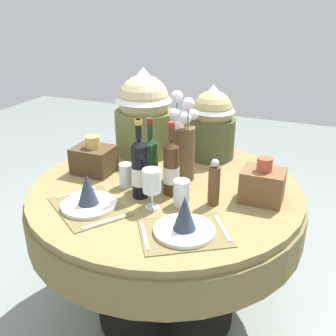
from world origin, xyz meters
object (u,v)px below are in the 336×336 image
object	(u,v)px
place_setting_left	(88,198)
gift_tub_back_left	(144,109)
place_setting_right	(184,222)
woven_basket_side_left	(94,159)
wine_bottle_centre	(171,167)
wine_glass_right	(152,181)
gift_tub_back_centre	(212,120)
tumbler_near_left	(126,175)
tumbler_mid	(182,193)
pepper_mill	(214,184)
wine_bottle_left	(140,168)
flower_vase	(183,145)
dining_table	(166,211)
woven_basket_side_right	(263,184)
wine_bottle_right	(150,162)

from	to	relation	value
place_setting_left	gift_tub_back_left	bearing A→B (deg)	94.61
place_setting_right	woven_basket_side_left	bearing A→B (deg)	149.66
wine_bottle_centre	wine_glass_right	bearing A→B (deg)	-99.99
gift_tub_back_centre	woven_basket_side_left	world-z (taller)	gift_tub_back_centre
tumbler_near_left	tumbler_mid	world-z (taller)	same
wine_bottle_centre	pepper_mill	world-z (taller)	wine_bottle_centre
wine_bottle_left	pepper_mill	xyz separation A→B (m)	(0.33, 0.06, -0.04)
flower_vase	woven_basket_side_left	size ratio (longest dim) A/B	2.25
place_setting_left	flower_vase	distance (m)	0.52
wine_bottle_centre	gift_tub_back_left	xyz separation A→B (m)	(-0.34, 0.43, 0.13)
flower_vase	tumbler_mid	xyz separation A→B (m)	(0.09, -0.25, -0.12)
wine_bottle_centre	gift_tub_back_centre	world-z (taller)	gift_tub_back_centre
flower_vase	gift_tub_back_left	xyz separation A→B (m)	(-0.33, 0.27, 0.08)
dining_table	place_setting_left	world-z (taller)	place_setting_left
flower_vase	pepper_mill	bearing A→B (deg)	-41.61
place_setting_left	wine_bottle_left	world-z (taller)	wine_bottle_left
place_setting_right	flower_vase	size ratio (longest dim) A/B	0.94
flower_vase	gift_tub_back_left	size ratio (longest dim) A/B	0.92
place_setting_right	gift_tub_back_left	world-z (taller)	gift_tub_back_left
woven_basket_side_right	wine_bottle_centre	bearing A→B (deg)	-167.50
place_setting_right	wine_glass_right	distance (m)	0.25
wine_bottle_left	gift_tub_back_centre	size ratio (longest dim) A/B	0.89
pepper_mill	gift_tub_back_left	size ratio (longest dim) A/B	0.43
flower_vase	wine_glass_right	bearing A→B (deg)	-93.67
wine_bottle_centre	woven_basket_side_left	distance (m)	0.47
wine_bottle_left	gift_tub_back_left	xyz separation A→B (m)	(-0.22, 0.52, 0.12)
place_setting_left	wine_bottle_right	distance (m)	0.35
place_setting_left	tumbler_mid	distance (m)	0.40
wine_bottle_centre	flower_vase	bearing A→B (deg)	92.38
flower_vase	wine_bottle_centre	distance (m)	0.17
gift_tub_back_left	place_setting_left	bearing A→B (deg)	-85.39
wine_bottle_right	woven_basket_side_right	distance (m)	0.53
wine_bottle_right	gift_tub_back_left	world-z (taller)	gift_tub_back_left
wine_glass_right	place_setting_left	bearing A→B (deg)	-157.77
tumbler_near_left	gift_tub_back_centre	bearing A→B (deg)	63.05
gift_tub_back_centre	woven_basket_side_right	bearing A→B (deg)	-49.56
wine_bottle_centre	woven_basket_side_left	bearing A→B (deg)	170.65
dining_table	gift_tub_back_centre	bearing A→B (deg)	78.17
wine_bottle_left	wine_glass_right	world-z (taller)	wine_bottle_left
flower_vase	wine_bottle_right	xyz separation A→B (m)	(-0.12, -0.12, -0.06)
wine_bottle_right	tumbler_mid	xyz separation A→B (m)	(0.20, -0.13, -0.07)
wine_bottle_left	pepper_mill	bearing A→B (deg)	9.70
tumbler_mid	flower_vase	bearing A→B (deg)	109.53
tumbler_mid	gift_tub_back_centre	distance (m)	0.62
wine_bottle_left	wine_glass_right	distance (m)	0.12
pepper_mill	dining_table	bearing A→B (deg)	161.08
flower_vase	wine_glass_right	xyz separation A→B (m)	(-0.02, -0.32, -0.06)
tumbler_mid	woven_basket_side_right	world-z (taller)	woven_basket_side_right
wine_bottle_left	gift_tub_back_centre	xyz separation A→B (m)	(0.16, 0.60, 0.08)
tumbler_near_left	dining_table	bearing A→B (deg)	23.68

